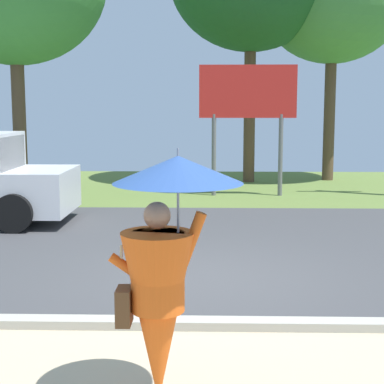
{
  "coord_description": "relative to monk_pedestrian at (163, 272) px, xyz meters",
  "views": [
    {
      "loc": [
        0.1,
        -8.58,
        2.48
      ],
      "look_at": [
        -0.16,
        1.0,
        1.1
      ],
      "focal_mm": 57.68,
      "sensor_mm": 36.0,
      "label": 1
    }
  ],
  "objects": [
    {
      "name": "ground_plane",
      "position": [
        0.27,
        6.68,
        -1.17
      ],
      "size": [
        40.0,
        22.0,
        0.2
      ],
      "color": "#424244"
    },
    {
      "name": "monk_pedestrian",
      "position": [
        0.0,
        0.0,
        0.0
      ],
      "size": [
        1.1,
        1.05,
        2.13
      ],
      "rotation": [
        0.0,
        0.0,
        0.15
      ],
      "color": "#E55B19",
      "rests_on": "ground_plane"
    },
    {
      "name": "roadside_billboard",
      "position": [
        1.42,
        11.8,
        1.43
      ],
      "size": [
        2.6,
        0.12,
        3.5
      ],
      "color": "slate",
      "rests_on": "ground_plane"
    }
  ]
}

